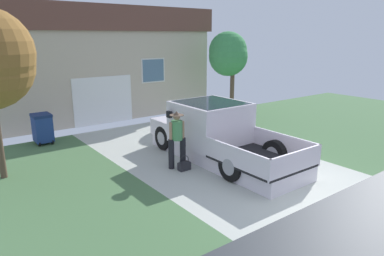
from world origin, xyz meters
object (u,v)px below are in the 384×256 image
(handbag, at_px, (184,166))
(wheeled_trash_bin, at_px, (42,128))
(pickup_truck, at_px, (214,133))
(neighbor_tree, at_px, (228,54))
(person_with_hat, at_px, (177,138))
(house_with_garage, at_px, (91,61))

(handbag, xyz_separation_m, wheeled_trash_bin, (-2.50, 5.06, 0.45))
(pickup_truck, height_order, neighbor_tree, neighbor_tree)
(person_with_hat, xyz_separation_m, handbag, (0.04, -0.29, -0.77))
(handbag, bearing_deg, wheeled_trash_bin, 116.34)
(person_with_hat, distance_m, neighbor_tree, 7.65)
(pickup_truck, bearing_deg, wheeled_trash_bin, 130.22)
(pickup_truck, height_order, house_with_garage, house_with_garage)
(handbag, bearing_deg, pickup_truck, 15.83)
(neighbor_tree, bearing_deg, wheeled_trash_bin, 177.57)
(house_with_garage, relative_size, wheeled_trash_bin, 10.03)
(person_with_hat, bearing_deg, handbag, -70.74)
(house_with_garage, height_order, neighbor_tree, house_with_garage)
(house_with_garage, relative_size, neighbor_tree, 2.74)
(neighbor_tree, bearing_deg, handbag, -141.46)
(neighbor_tree, relative_size, wheeled_trash_bin, 3.66)
(house_with_garage, height_order, wheeled_trash_bin, house_with_garage)
(pickup_truck, bearing_deg, neighbor_tree, 43.91)
(neighbor_tree, bearing_deg, person_with_hat, -143.42)
(person_with_hat, height_order, house_with_garage, house_with_garage)
(person_with_hat, bearing_deg, neighbor_tree, 47.74)
(pickup_truck, distance_m, wheeled_trash_bin, 6.09)
(person_with_hat, relative_size, handbag, 3.82)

